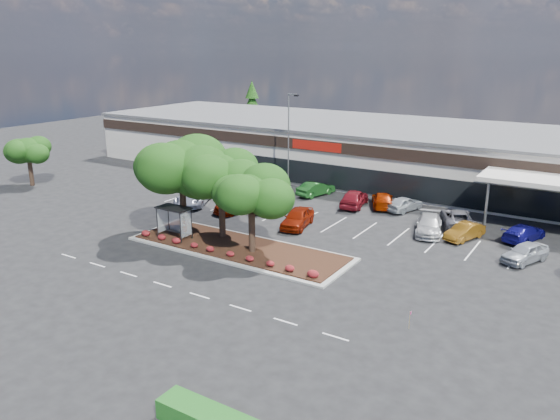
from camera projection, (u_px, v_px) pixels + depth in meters
The scene contains 29 objects.
ground at pixel (228, 272), 38.20m from camera, with size 160.00×160.00×0.00m, color black.
retail_store at pixel (402, 152), 64.75m from camera, with size 80.40×25.20×6.25m.
landscape_island at pixel (239, 248), 42.43m from camera, with size 18.00×6.00×0.26m.
lane_markings at pixel (301, 231), 46.72m from camera, with size 33.12×20.06×0.01m.
shrub_row at pixel (222, 251), 40.61m from camera, with size 17.00×0.80×0.50m, color maroon, non-canonical shape.
bus_shelter at pixel (175, 213), 43.75m from camera, with size 2.75×1.55×2.59m.
island_tree_west at pixel (182, 186), 44.72m from camera, with size 7.20×7.20×7.89m, color #0D3D0E, non-canonical shape.
island_tree_mid at pixel (221, 193), 43.58m from camera, with size 6.60×6.60×7.32m, color #0D3D0E, non-canonical shape.
island_tree_east at pixel (252, 210), 40.44m from camera, with size 5.80×5.80×6.50m, color #0D3D0E, non-canonical shape.
tree_west_far at pixel (29, 161), 61.22m from camera, with size 4.80×4.80×5.61m, color #0D3D0E, non-canonical shape.
conifer_north_west at pixel (252, 111), 89.36m from camera, with size 4.40×4.40×10.00m, color #0D3D0E.
person_waiting at pixel (184, 226), 44.25m from camera, with size 0.64×0.42×1.76m, color #594C47.
light_pole at pixel (289, 148), 58.71m from camera, with size 1.43×0.62×10.49m.
survey_stake at pixel (410, 318), 30.31m from camera, with size 0.08×0.14×1.08m.
car_0 at pixel (194, 196), 54.51m from camera, with size 2.78×6.03×1.68m, color #B7BBC5.
car_1 at pixel (239, 203), 52.09m from camera, with size 2.17×5.35×1.55m, color #961A01.
car_2 at pixel (266, 203), 52.47m from camera, with size 2.24×4.85×1.35m, color silver.
car_3 at pixel (297, 218), 47.53m from camera, with size 1.96×4.86×1.66m, color maroon.
car_5 at pixel (429, 225), 45.91m from camera, with size 2.06×5.08×1.47m, color #B6B6B6.
car_6 at pixel (465, 231), 44.51m from camera, with size 1.40×4.03×1.33m, color brown.
car_7 at pixel (525, 253), 39.83m from camera, with size 1.67×4.16×1.42m, color #A4A9B1.
car_9 at pixel (247, 179), 61.60m from camera, with size 2.46×5.34×1.49m, color #1C5426.
car_10 at pixel (249, 188), 58.27m from camera, with size 1.90×4.67×1.36m, color #5C5C63.
car_11 at pixel (316, 189), 57.58m from camera, with size 1.57×4.50×1.48m, color #194E1A.
car_12 at pixel (354, 198), 53.63m from camera, with size 2.01×5.01×1.71m, color maroon.
car_13 at pixel (383, 200), 53.53m from camera, with size 2.01×4.94×1.43m, color #922201.
car_14 at pixel (405, 204), 52.20m from camera, with size 1.69×4.19×1.43m, color #A9B0B6.
car_15 at pixel (457, 218), 47.80m from camera, with size 2.47×5.36×1.49m, color #5D5C64.
car_16 at pixel (524, 233), 44.22m from camera, with size 1.89×4.65×1.35m, color navy.
Camera 1 is at (21.91, -27.97, 15.14)m, focal length 35.00 mm.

